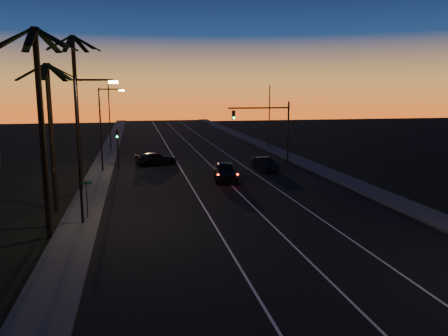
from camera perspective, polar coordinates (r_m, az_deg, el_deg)
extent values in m
cube|color=black|center=(38.90, 0.03, -2.10)|extent=(20.00, 170.00, 0.01)
cube|color=#353532|center=(38.30, -16.64, -2.62)|extent=(2.40, 170.00, 0.16)
cube|color=#353532|center=(42.53, 14.98, -1.29)|extent=(2.40, 170.00, 0.16)
cube|color=silver|center=(38.43, -4.36, -2.27)|extent=(0.12, 160.00, 0.01)
cube|color=silver|center=(39.00, 0.75, -2.05)|extent=(0.12, 160.00, 0.01)
cube|color=silver|center=(39.88, 5.67, -1.83)|extent=(0.12, 160.00, 0.01)
cylinder|color=black|center=(25.85, -22.63, 3.80)|extent=(0.32, 0.32, 11.50)
cube|color=black|center=(25.95, -21.02, 15.42)|extent=(2.18, 0.92, 1.18)
cube|color=black|center=(26.74, -22.06, 15.18)|extent=(1.25, 2.12, 1.18)
cube|color=black|center=(26.89, -24.06, 15.01)|extent=(1.34, 2.09, 1.18)
cube|color=black|center=(26.29, -25.63, 15.03)|extent=(2.18, 0.82, 1.18)
cube|color=black|center=(25.38, -25.61, 15.25)|extent=(1.90, 1.69, 1.18)
cube|color=black|center=(24.83, -23.88, 15.50)|extent=(0.45, 2.16, 1.18)
cube|color=black|center=(25.10, -21.78, 15.58)|extent=(1.95, 1.61, 1.18)
cylinder|color=black|center=(31.91, -21.58, 3.57)|extent=(0.32, 0.32, 10.00)
cube|color=black|center=(31.86, -20.18, 11.66)|extent=(2.18, 0.92, 1.18)
cube|color=black|center=(32.64, -21.04, 11.55)|extent=(1.25, 2.12, 1.18)
cube|color=black|center=(32.78, -22.66, 11.44)|extent=(1.34, 2.09, 1.18)
cube|color=black|center=(32.17, -23.90, 11.40)|extent=(2.18, 0.82, 1.18)
cube|color=black|center=(31.25, -23.83, 11.46)|extent=(1.90, 1.69, 1.18)
cube|color=black|center=(30.72, -22.42, 11.60)|extent=(0.45, 2.16, 1.18)
cube|color=black|center=(30.99, -20.76, 11.68)|extent=(1.95, 1.61, 1.18)
cylinder|color=black|center=(37.58, -18.64, 6.55)|extent=(0.32, 0.32, 12.50)
cube|color=black|center=(37.86, -17.50, 15.27)|extent=(2.18, 0.92, 1.18)
cube|color=black|center=(38.61, -18.30, 15.12)|extent=(1.25, 2.12, 1.18)
cube|color=black|center=(38.70, -19.70, 15.03)|extent=(1.34, 2.09, 1.18)
cube|color=black|center=(38.05, -20.71, 15.06)|extent=(2.18, 0.82, 1.18)
cube|color=black|center=(37.14, -20.57, 15.20)|extent=(1.90, 1.69, 1.18)
cube|color=black|center=(36.66, -19.32, 15.35)|extent=(0.45, 2.16, 1.18)
cube|color=black|center=(36.98, -17.93, 15.38)|extent=(1.95, 1.61, 1.18)
cylinder|color=black|center=(27.71, -18.44, 1.83)|extent=(0.16, 0.16, 9.00)
cylinder|color=black|center=(27.35, -16.62, 10.97)|extent=(2.20, 0.12, 0.12)
cube|color=#FDCC65|center=(27.28, -14.27, 10.81)|extent=(0.55, 0.26, 0.16)
cylinder|color=black|center=(45.55, -15.80, 4.71)|extent=(0.16, 0.16, 8.50)
cylinder|color=black|center=(45.30, -14.65, 9.94)|extent=(2.20, 0.12, 0.12)
cube|color=#FDCC65|center=(45.26, -13.23, 9.83)|extent=(0.55, 0.26, 0.16)
cylinder|color=black|center=(29.26, -17.47, -4.09)|extent=(0.06, 0.06, 2.60)
cube|color=#0E542B|center=(29.01, -17.59, -1.88)|extent=(0.70, 0.03, 0.20)
cylinder|color=black|center=(50.48, 8.37, 4.62)|extent=(0.20, 0.20, 7.00)
cylinder|color=black|center=(49.21, 4.58, 7.83)|extent=(7.00, 0.16, 0.16)
cube|color=black|center=(48.52, 1.25, 6.94)|extent=(0.32, 0.28, 1.00)
sphere|color=black|center=(48.34, 1.30, 7.31)|extent=(0.20, 0.20, 0.20)
sphere|color=black|center=(48.36, 1.30, 6.93)|extent=(0.20, 0.20, 0.20)
sphere|color=#14FF59|center=(48.38, 1.30, 6.55)|extent=(0.20, 0.20, 0.20)
cylinder|color=black|center=(47.68, -13.71, 2.43)|extent=(0.14, 0.14, 4.20)
cube|color=black|center=(47.50, -13.79, 4.34)|extent=(0.28, 0.25, 0.90)
sphere|color=black|center=(47.33, -13.81, 4.66)|extent=(0.18, 0.18, 0.18)
sphere|color=black|center=(47.35, -13.80, 4.33)|extent=(0.18, 0.18, 0.18)
sphere|color=#14FF59|center=(47.38, -13.78, 3.99)|extent=(0.18, 0.18, 0.18)
cylinder|color=black|center=(62.45, -14.71, 6.36)|extent=(0.14, 0.14, 9.00)
cylinder|color=black|center=(62.22, 5.94, 6.62)|extent=(0.14, 0.14, 9.00)
imported|color=black|center=(40.31, 0.15, -0.44)|extent=(2.58, 5.15, 1.68)
sphere|color=#FF0F05|center=(37.31, -0.77, -0.88)|extent=(0.18, 0.18, 0.18)
sphere|color=#FF0F05|center=(37.46, 1.80, -0.84)|extent=(0.18, 0.18, 0.18)
imported|color=black|center=(45.54, 5.37, 0.52)|extent=(2.01, 4.25, 1.35)
imported|color=black|center=(49.09, -8.88, 1.17)|extent=(5.17, 3.36, 1.39)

